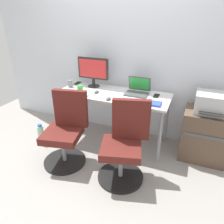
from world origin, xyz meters
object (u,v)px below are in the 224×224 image
office_chair_left (66,132)px  office_chair_right (124,145)px  open_laptop (138,90)px  desktop_monitor (93,70)px  water_bottle_on_floor (41,134)px  printer (212,103)px  side_cabinet (205,135)px  coffee_mug (80,89)px

office_chair_left → office_chair_right: 0.78m
office_chair_right → open_laptop: open_laptop is taller
desktop_monitor → water_bottle_on_floor: bearing=-130.7°
office_chair_right → printer: office_chair_right is taller
office_chair_left → side_cabinet: office_chair_left is taller
printer → water_bottle_on_floor: (-2.21, -0.55, -0.64)m
desktop_monitor → open_laptop: size_ratio=1.55×
coffee_mug → office_chair_left: bearing=-81.1°
open_laptop → coffee_mug: size_ratio=3.37×
office_chair_left → open_laptop: (0.69, 0.80, 0.39)m
side_cabinet → open_laptop: size_ratio=2.15×
printer → open_laptop: bearing=176.3°
printer → open_laptop: (-0.95, 0.06, 0.02)m
printer → coffee_mug: printer is taller
water_bottle_on_floor → open_laptop: bearing=25.7°
office_chair_left → open_laptop: bearing=49.4°
side_cabinet → office_chair_right: bearing=-139.0°
office_chair_left → water_bottle_on_floor: bearing=162.1°
office_chair_left → side_cabinet: bearing=24.4°
printer → desktop_monitor: (-1.65, 0.11, 0.22)m
side_cabinet → water_bottle_on_floor: size_ratio=2.15×
office_chair_right → desktop_monitor: 1.30m
desktop_monitor → side_cabinet: bearing=-3.7°
open_laptop → water_bottle_on_floor: bearing=-154.3°
side_cabinet → open_laptop: bearing=176.4°
desktop_monitor → coffee_mug: (-0.07, -0.29, -0.20)m
office_chair_right → water_bottle_on_floor: 1.40m
water_bottle_on_floor → coffee_mug: size_ratio=3.37×
side_cabinet → water_bottle_on_floor: side_cabinet is taller
water_bottle_on_floor → open_laptop: 1.56m
printer → coffee_mug: (-1.72, -0.18, 0.02)m
side_cabinet → desktop_monitor: size_ratio=1.39×
office_chair_right → open_laptop: size_ratio=3.03×
water_bottle_on_floor → coffee_mug: (0.50, 0.37, 0.66)m
office_chair_left → desktop_monitor: size_ratio=1.96×
office_chair_right → side_cabinet: bearing=41.0°
desktop_monitor → coffee_mug: 0.36m
office_chair_left → open_laptop: open_laptop is taller
side_cabinet → office_chair_left: bearing=-155.6°
printer → water_bottle_on_floor: 2.37m
open_laptop → coffee_mug: bearing=-162.7°
office_chair_right → side_cabinet: office_chair_right is taller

